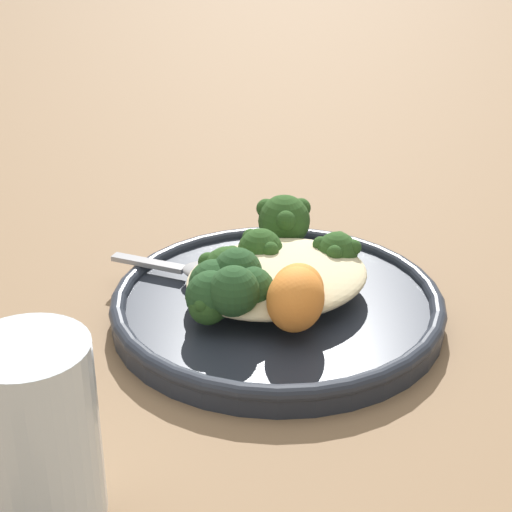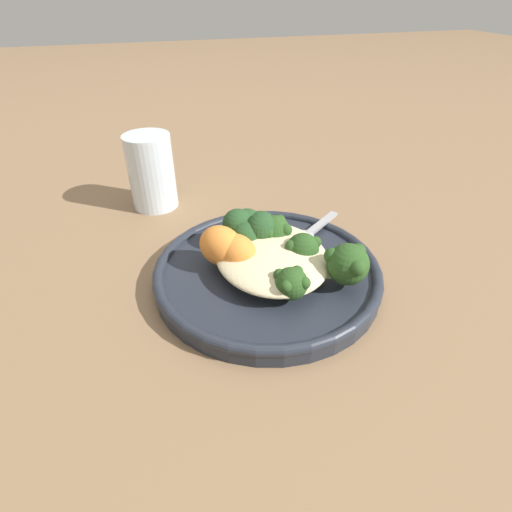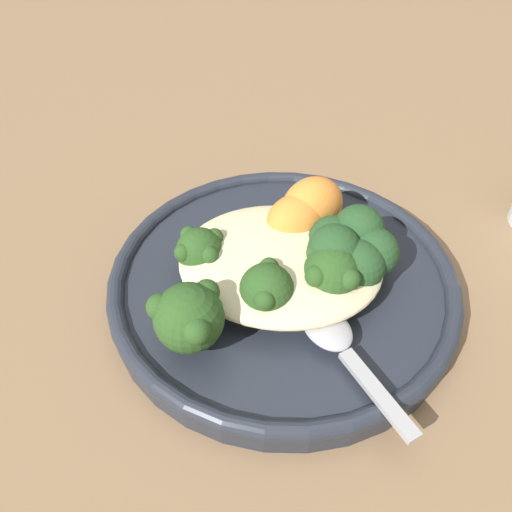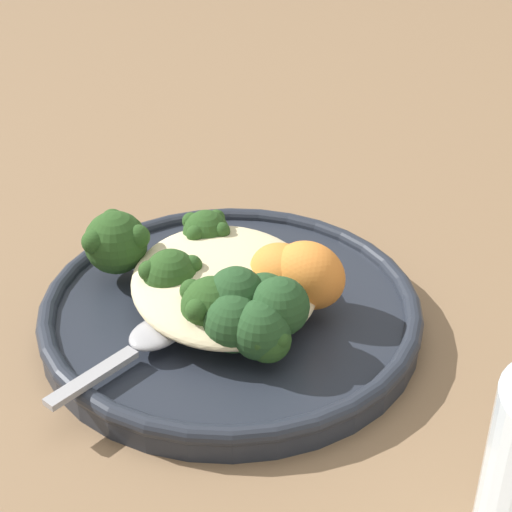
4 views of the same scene
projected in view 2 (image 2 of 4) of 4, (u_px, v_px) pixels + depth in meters
ground_plane at (251, 273)px, 0.45m from camera, size 4.00×4.00×0.00m
plate at (267, 272)px, 0.43m from camera, size 0.25×0.25×0.02m
quinoa_mound at (271, 256)px, 0.42m from camera, size 0.14×0.12×0.02m
broccoli_stalk_0 at (287, 281)px, 0.38m from camera, size 0.07×0.05×0.03m
broccoli_stalk_1 at (334, 265)px, 0.39m from camera, size 0.08×0.12×0.04m
broccoli_stalk_2 at (295, 252)px, 0.42m from camera, size 0.03×0.10×0.03m
broccoli_stalk_3 at (272, 236)px, 0.44m from camera, size 0.08×0.07×0.04m
broccoli_stalk_4 at (247, 237)px, 0.45m from camera, size 0.11×0.03×0.03m
sweet_potato_chunk_0 at (222, 247)px, 0.42m from camera, size 0.06×0.06×0.04m
sweet_potato_chunk_1 at (236, 252)px, 0.41m from camera, size 0.06×0.06×0.04m
kale_tuft at (251, 228)px, 0.45m from camera, size 0.06×0.06×0.04m
spoon at (305, 235)px, 0.47m from camera, size 0.07×0.09×0.01m
water_glass at (151, 172)px, 0.55m from camera, size 0.06×0.06×0.10m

